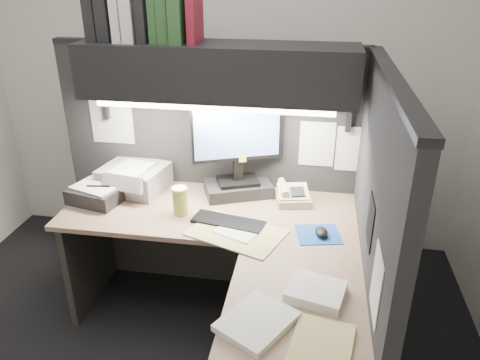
% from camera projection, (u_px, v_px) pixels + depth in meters
% --- Properties ---
extents(wall_back, '(3.50, 0.04, 2.70)m').
position_uv_depth(wall_back, '(222.00, 70.00, 3.34)').
color(wall_back, silver).
rests_on(wall_back, floor).
extents(partition_back, '(1.90, 0.06, 1.60)m').
position_uv_depth(partition_back, '(211.00, 172.00, 3.06)').
color(partition_back, black).
rests_on(partition_back, floor).
extents(partition_right, '(0.06, 1.50, 1.60)m').
position_uv_depth(partition_right, '(370.00, 248.00, 2.25)').
color(partition_right, black).
rests_on(partition_right, floor).
extents(desk, '(1.70, 1.53, 0.73)m').
position_uv_depth(desk, '(250.00, 319.00, 2.32)').
color(desk, '#987861').
rests_on(desk, floor).
extents(overhead_shelf, '(1.55, 0.34, 0.30)m').
position_uv_depth(overhead_shelf, '(217.00, 71.00, 2.58)').
color(overhead_shelf, black).
rests_on(overhead_shelf, partition_back).
extents(task_light_tube, '(1.32, 0.04, 0.04)m').
position_uv_depth(task_light_tube, '(213.00, 108.00, 2.53)').
color(task_light_tube, white).
rests_on(task_light_tube, overhead_shelf).
extents(monitor, '(0.53, 0.38, 0.60)m').
position_uv_depth(monitor, '(238.00, 159.00, 2.83)').
color(monitor, black).
rests_on(monitor, desk).
extents(keyboard, '(0.42, 0.21, 0.02)m').
position_uv_depth(keyboard, '(228.00, 222.00, 2.59)').
color(keyboard, black).
rests_on(keyboard, desk).
extents(mousepad, '(0.26, 0.25, 0.00)m').
position_uv_depth(mousepad, '(318.00, 234.00, 2.49)').
color(mousepad, '#1A4592').
rests_on(mousepad, desk).
extents(mouse, '(0.08, 0.11, 0.04)m').
position_uv_depth(mouse, '(322.00, 232.00, 2.47)').
color(mouse, black).
rests_on(mouse, mousepad).
extents(telephone, '(0.24, 0.24, 0.08)m').
position_uv_depth(telephone, '(293.00, 196.00, 2.81)').
color(telephone, beige).
rests_on(telephone, desk).
extents(coffee_cup, '(0.11, 0.11, 0.16)m').
position_uv_depth(coffee_cup, '(180.00, 202.00, 2.66)').
color(coffee_cup, '#BCBD4B').
rests_on(coffee_cup, desk).
extents(printer, '(0.43, 0.39, 0.15)m').
position_uv_depth(printer, '(135.00, 178.00, 2.96)').
color(printer, '#949799').
rests_on(printer, desk).
extents(notebook_stack, '(0.35, 0.31, 0.09)m').
position_uv_depth(notebook_stack, '(98.00, 194.00, 2.83)').
color(notebook_stack, black).
rests_on(notebook_stack, desk).
extents(open_folder, '(0.56, 0.47, 0.01)m').
position_uv_depth(open_folder, '(236.00, 233.00, 2.50)').
color(open_folder, tan).
rests_on(open_folder, desk).
extents(paper_stack_a, '(0.28, 0.25, 0.05)m').
position_uv_depth(paper_stack_a, '(316.00, 292.00, 2.02)').
color(paper_stack_a, white).
rests_on(paper_stack_a, desk).
extents(paper_stack_b, '(0.35, 0.37, 0.03)m').
position_uv_depth(paper_stack_b, '(257.00, 321.00, 1.87)').
color(paper_stack_b, white).
rests_on(paper_stack_b, desk).
extents(manila_stack, '(0.27, 0.32, 0.02)m').
position_uv_depth(manila_stack, '(321.00, 345.00, 1.76)').
color(manila_stack, tan).
rests_on(manila_stack, desk).
extents(binder_row, '(0.61, 0.25, 0.31)m').
position_uv_depth(binder_row, '(143.00, 14.00, 2.52)').
color(binder_row, black).
rests_on(binder_row, overhead_shelf).
extents(pinned_papers, '(1.76, 1.31, 0.51)m').
position_uv_depth(pinned_papers, '(265.00, 162.00, 2.56)').
color(pinned_papers, white).
rests_on(pinned_papers, partition_back).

